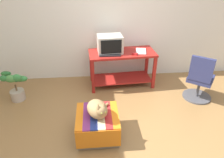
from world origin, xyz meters
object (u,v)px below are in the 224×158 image
object	(u,v)px
cat	(98,109)
office_chair	(200,81)
book	(141,51)
keyboard	(110,55)
ottoman_with_blanket	(98,125)
tv_monitor	(110,44)
potted_plant	(16,86)
stapler	(135,54)
desk	(122,63)

from	to	relation	value
cat	office_chair	bearing A→B (deg)	0.81
book	cat	xyz separation A→B (m)	(-0.89, -1.47, -0.23)
keyboard	office_chair	bearing A→B (deg)	-16.74
book	office_chair	world-z (taller)	office_chair
ottoman_with_blanket	cat	distance (m)	0.32
tv_monitor	ottoman_with_blanket	size ratio (longest dim) A/B	0.77
potted_plant	keyboard	bearing A→B (deg)	8.49
tv_monitor	stapler	xyz separation A→B (m)	(0.46, -0.19, -0.14)
book	cat	distance (m)	1.74
cat	ottoman_with_blanket	bearing A→B (deg)	83.52
cat	desk	bearing A→B (deg)	47.54
desk	office_chair	world-z (taller)	office_chair
desk	keyboard	distance (m)	0.38
tv_monitor	ottoman_with_blanket	bearing A→B (deg)	-105.07
ottoman_with_blanket	stapler	xyz separation A→B (m)	(0.76, 1.29, 0.55)
potted_plant	stapler	world-z (taller)	stapler
keyboard	book	size ratio (longest dim) A/B	1.35
desk	book	bearing A→B (deg)	-6.71
tv_monitor	cat	distance (m)	1.59
desk	ottoman_with_blanket	distance (m)	1.58
book	cat	bearing A→B (deg)	-110.14
desk	tv_monitor	distance (m)	0.46
office_chair	keyboard	bearing A→B (deg)	19.31
book	office_chair	bearing A→B (deg)	-22.63
keyboard	book	bearing A→B (deg)	12.92
tv_monitor	potted_plant	distance (m)	1.90
tv_monitor	office_chair	size ratio (longest dim) A/B	0.55
cat	stapler	bearing A→B (deg)	37.59
desk	cat	xyz separation A→B (m)	(-0.53, -1.49, 0.01)
cat	potted_plant	bearing A→B (deg)	120.43
desk	potted_plant	distance (m)	2.04
desk	potted_plant	size ratio (longest dim) A/B	2.31
desk	potted_plant	bearing A→B (deg)	-172.20
keyboard	cat	distance (m)	1.39
office_chair	stapler	xyz separation A→B (m)	(-1.12, 0.50, 0.36)
book	stapler	bearing A→B (deg)	-124.57
book	potted_plant	distance (m)	2.43
keyboard	potted_plant	distance (m)	1.81
desk	ottoman_with_blanket	bearing A→B (deg)	-113.92
desk	keyboard	bearing A→B (deg)	-153.73
tv_monitor	stapler	size ratio (longest dim) A/B	4.47
ottoman_with_blanket	stapler	size ratio (longest dim) A/B	5.78
book	potted_plant	size ratio (longest dim) A/B	0.52
tv_monitor	potted_plant	size ratio (longest dim) A/B	0.86
tv_monitor	book	distance (m)	0.63
desk	cat	distance (m)	1.58
potted_plant	office_chair	size ratio (longest dim) A/B	0.65
cat	keyboard	bearing A→B (deg)	55.53
tv_monitor	office_chair	xyz separation A→B (m)	(1.57, -0.70, -0.50)
ottoman_with_blanket	tv_monitor	bearing A→B (deg)	78.65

